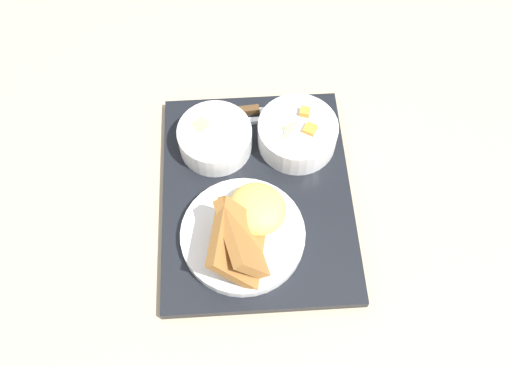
{
  "coord_description": "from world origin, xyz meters",
  "views": [
    {
      "loc": [
        0.4,
        0.0,
        0.77
      ],
      "look_at": [
        0.0,
        0.0,
        0.05
      ],
      "focal_mm": 38.0,
      "sensor_mm": 36.0,
      "label": 1
    }
  ],
  "objects": [
    {
      "name": "serving_tray",
      "position": [
        0.0,
        0.0,
        0.01
      ],
      "size": [
        0.39,
        0.32,
        0.02
      ],
      "color": "black",
      "rests_on": "ground_plane"
    },
    {
      "name": "ground_plane",
      "position": [
        0.0,
        0.0,
        0.0
      ],
      "size": [
        4.0,
        4.0,
        0.0
      ],
      "primitive_type": "plane",
      "color": "tan"
    },
    {
      "name": "knife",
      "position": [
        -0.15,
        -0.01,
        0.02
      ],
      "size": [
        0.04,
        0.17,
        0.01
      ],
      "rotation": [
        0.0,
        0.0,
        1.72
      ],
      "color": "silver",
      "rests_on": "serving_tray"
    },
    {
      "name": "plate_main",
      "position": [
        0.08,
        -0.02,
        0.04
      ],
      "size": [
        0.19,
        0.19,
        0.1
      ],
      "color": "white",
      "rests_on": "serving_tray"
    },
    {
      "name": "bowl_salad",
      "position": [
        -0.09,
        0.06,
        0.04
      ],
      "size": [
        0.13,
        0.13,
        0.06
      ],
      "color": "white",
      "rests_on": "serving_tray"
    },
    {
      "name": "spoon",
      "position": [
        -0.14,
        0.01,
        0.02
      ],
      "size": [
        0.04,
        0.15,
        0.01
      ],
      "rotation": [
        0.0,
        0.0,
        1.68
      ],
      "color": "silver",
      "rests_on": "serving_tray"
    },
    {
      "name": "bowl_soup",
      "position": [
        -0.09,
        -0.07,
        0.04
      ],
      "size": [
        0.12,
        0.12,
        0.05
      ],
      "color": "white",
      "rests_on": "serving_tray"
    }
  ]
}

